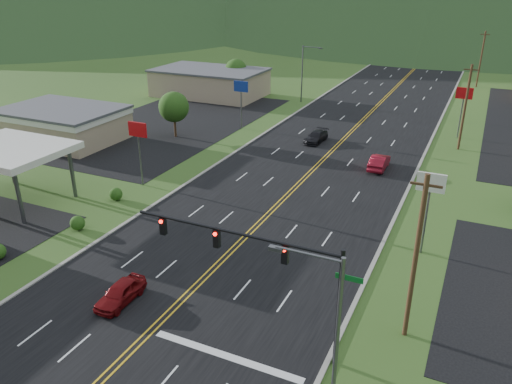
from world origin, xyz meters
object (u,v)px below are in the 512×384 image
at_px(gas_canopy, 9,151).
at_px(car_red_near, 121,293).
at_px(traffic_signal, 267,261).
at_px(car_red_far, 379,162).
at_px(car_dark_mid, 316,137).
at_px(streetlight_west, 304,70).
at_px(streetlight_east, 330,334).

relative_size(gas_canopy, car_red_near, 2.55).
bearing_deg(traffic_signal, car_red_near, -177.41).
distance_m(gas_canopy, car_red_far, 36.28).
height_order(traffic_signal, car_dark_mid, traffic_signal).
height_order(streetlight_west, gas_canopy, streetlight_west).
distance_m(streetlight_east, car_red_near, 15.66).
bearing_deg(traffic_signal, gas_canopy, 164.30).
relative_size(streetlight_west, car_red_far, 1.95).
bearing_deg(traffic_signal, car_red_far, 90.37).
bearing_deg(car_dark_mid, streetlight_west, 118.94).
xyz_separation_m(car_dark_mid, car_red_far, (9.12, -6.07, 0.10)).
bearing_deg(car_red_far, streetlight_west, -55.25).
height_order(traffic_signal, gas_canopy, traffic_signal).
height_order(car_red_near, car_dark_mid, car_red_near).
distance_m(streetlight_east, car_red_far, 34.97).
xyz_separation_m(streetlight_east, car_red_far, (-4.89, 34.35, -4.42)).
bearing_deg(streetlight_east, streetlight_west, 110.86).
bearing_deg(streetlight_east, car_red_near, 166.32).
height_order(gas_canopy, car_dark_mid, gas_canopy).
height_order(gas_canopy, car_red_near, gas_canopy).
bearing_deg(car_dark_mid, car_red_near, -86.25).
relative_size(traffic_signal, streetlight_west, 1.46).
distance_m(traffic_signal, car_red_near, 10.93).
xyz_separation_m(streetlight_west, car_dark_mid, (8.85, -19.58, -4.53)).
bearing_deg(car_red_far, car_red_near, 72.30).
height_order(streetlight_west, car_dark_mid, streetlight_west).
bearing_deg(streetlight_west, streetlight_east, -69.14).
xyz_separation_m(traffic_signal, car_red_far, (-0.20, 30.35, -4.57)).
bearing_deg(streetlight_east, car_dark_mid, 109.12).
distance_m(gas_canopy, car_dark_mid, 34.54).
relative_size(gas_canopy, car_dark_mid, 2.22).
bearing_deg(streetlight_east, gas_canopy, 160.12).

